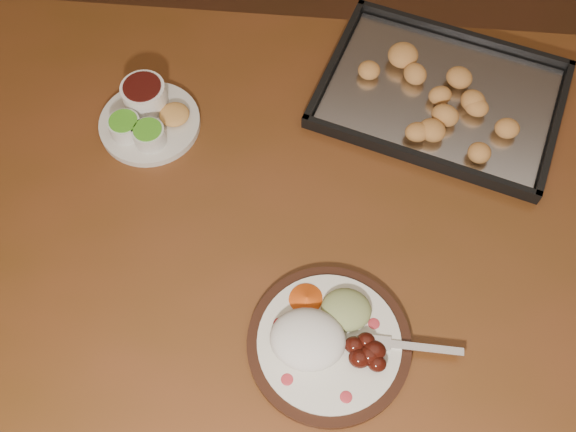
# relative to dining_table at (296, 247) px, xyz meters

# --- Properties ---
(ground) EXTENTS (4.00, 4.00, 0.00)m
(ground) POSITION_rel_dining_table_xyz_m (0.29, 0.22, -0.65)
(ground) COLOR brown
(ground) RESTS_ON ground
(dining_table) EXTENTS (1.55, 0.98, 0.75)m
(dining_table) POSITION_rel_dining_table_xyz_m (0.00, 0.00, 0.00)
(dining_table) COLOR brown
(dining_table) RESTS_ON ground
(dinner_plate) EXTENTS (0.31, 0.24, 0.06)m
(dinner_plate) POSITION_rel_dining_table_xyz_m (0.07, -0.19, 0.11)
(dinner_plate) COLOR black
(dinner_plate) RESTS_ON dining_table
(condiment_saucer) EXTENTS (0.18, 0.18, 0.06)m
(condiment_saucer) POSITION_rel_dining_table_xyz_m (-0.28, 0.15, 0.12)
(condiment_saucer) COLOR silver
(condiment_saucer) RESTS_ON dining_table
(baking_tray) EXTENTS (0.48, 0.40, 0.04)m
(baking_tray) POSITION_rel_dining_table_xyz_m (0.22, 0.28, 0.11)
(baking_tray) COLOR black
(baking_tray) RESTS_ON dining_table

